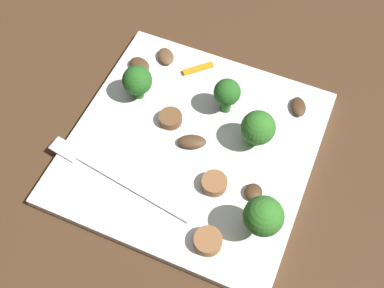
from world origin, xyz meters
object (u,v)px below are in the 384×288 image
object	(u,v)px
mushroom_4	(193,142)
mushroom_3	(166,56)
fork	(107,174)
mushroom_2	(253,192)
broccoli_floret_3	(227,93)
sausage_slice_1	(208,241)
sausage_slice_2	(170,119)
sausage_slice_0	(214,183)
pepper_strip_0	(198,69)
broccoli_floret_0	(263,216)
mushroom_1	(298,107)
plate	(192,147)
broccoli_floret_1	(137,81)
broccoli_floret_2	(258,128)
mushroom_0	(140,65)

from	to	relation	value
mushroom_4	mushroom_3	bearing A→B (deg)	-51.97
fork	mushroom_2	size ratio (longest dim) A/B	8.94
broccoli_floret_3	sausage_slice_1	xyz separation A→B (m)	(-0.04, 0.16, -0.02)
sausage_slice_2	fork	bearing A→B (deg)	69.49
sausage_slice_0	pepper_strip_0	world-z (taller)	sausage_slice_0
mushroom_4	broccoli_floret_0	bearing A→B (deg)	145.89
sausage_slice_1	mushroom_2	world-z (taller)	sausage_slice_1
broccoli_floret_0	mushroom_1	bearing A→B (deg)	-87.40
plate	mushroom_4	bearing A→B (deg)	-174.30
plate	broccoli_floret_3	size ratio (longest dim) A/B	5.57
plate	mushroom_2	world-z (taller)	mushroom_2
broccoli_floret_0	sausage_slice_2	bearing A→B (deg)	-32.58
broccoli_floret_1	broccoli_floret_2	distance (m)	0.15
broccoli_floret_0	pepper_strip_0	world-z (taller)	broccoli_floret_0
fork	mushroom_4	bearing A→B (deg)	-125.61
mushroom_1	pepper_strip_0	xyz separation A→B (m)	(0.13, -0.01, -0.00)
sausage_slice_0	mushroom_2	world-z (taller)	sausage_slice_0
mushroom_1	broccoli_floret_1	bearing A→B (deg)	17.25
fork	mushroom_0	bearing A→B (deg)	-68.29
fork	broccoli_floret_2	xyz separation A→B (m)	(-0.13, -0.10, 0.03)
plate	sausage_slice_1	bearing A→B (deg)	120.87
fork	broccoli_floret_0	xyz separation A→B (m)	(-0.17, -0.00, 0.04)
mushroom_0	mushroom_2	xyz separation A→B (m)	(-0.19, 0.11, -0.00)
mushroom_4	pepper_strip_0	world-z (taller)	mushroom_4
broccoli_floret_1	broccoli_floret_2	world-z (taller)	broccoli_floret_2
broccoli_floret_3	sausage_slice_0	world-z (taller)	broccoli_floret_3
sausage_slice_0	mushroom_4	xyz separation A→B (m)	(0.04, -0.04, -0.00)
broccoli_floret_2	sausage_slice_1	world-z (taller)	broccoli_floret_2
mushroom_0	mushroom_4	bearing A→B (deg)	143.55
sausage_slice_1	mushroom_3	distance (m)	0.25
broccoli_floret_2	sausage_slice_1	xyz separation A→B (m)	(0.00, 0.13, -0.02)
fork	broccoli_floret_1	distance (m)	0.11
sausage_slice_2	mushroom_0	distance (m)	0.09
broccoli_floret_1	mushroom_3	size ratio (longest dim) A/B	1.67
broccoli_floret_1	mushroom_0	bearing A→B (deg)	-64.20
plate	broccoli_floret_1	size ratio (longest dim) A/B	5.75
mushroom_4	pepper_strip_0	xyz separation A→B (m)	(0.04, -0.10, -0.00)
plate	pepper_strip_0	size ratio (longest dim) A/B	6.73
sausage_slice_0	mushroom_4	world-z (taller)	sausage_slice_0
mushroom_2	broccoli_floret_1	bearing A→B (deg)	-22.43
broccoli_floret_2	sausage_slice_2	bearing A→B (deg)	6.25
mushroom_0	fork	bearing A→B (deg)	103.19
broccoli_floret_3	sausage_slice_1	bearing A→B (deg)	105.00
broccoli_floret_1	mushroom_3	distance (m)	0.07
broccoli_floret_0	sausage_slice_1	xyz separation A→B (m)	(0.04, 0.03, -0.03)
plate	pepper_strip_0	world-z (taller)	pepper_strip_0
pepper_strip_0	broccoli_floret_1	bearing A→B (deg)	52.68
plate	broccoli_floret_1	bearing A→B (deg)	-24.11
plate	broccoli_floret_3	distance (m)	0.07
plate	mushroom_4	size ratio (longest dim) A/B	8.35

